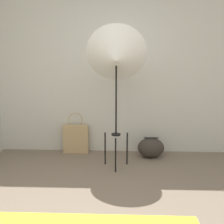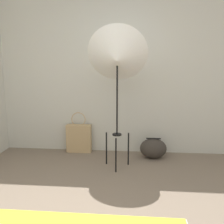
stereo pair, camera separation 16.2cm
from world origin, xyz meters
name	(u,v)px [view 2 (the right image)]	position (x,y,z in m)	size (l,w,h in m)	color
wall_back	(101,70)	(0.00, 2.47, 1.30)	(8.00, 0.05, 2.60)	beige
photo_umbrella	(117,58)	(0.31, 1.79, 1.47)	(0.80, 0.55, 1.89)	black
tote_bag	(79,138)	(-0.34, 2.35, 0.23)	(0.39, 0.12, 0.65)	tan
duffel_bag	(153,148)	(0.83, 2.18, 0.15)	(0.40, 0.30, 0.31)	#332D28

